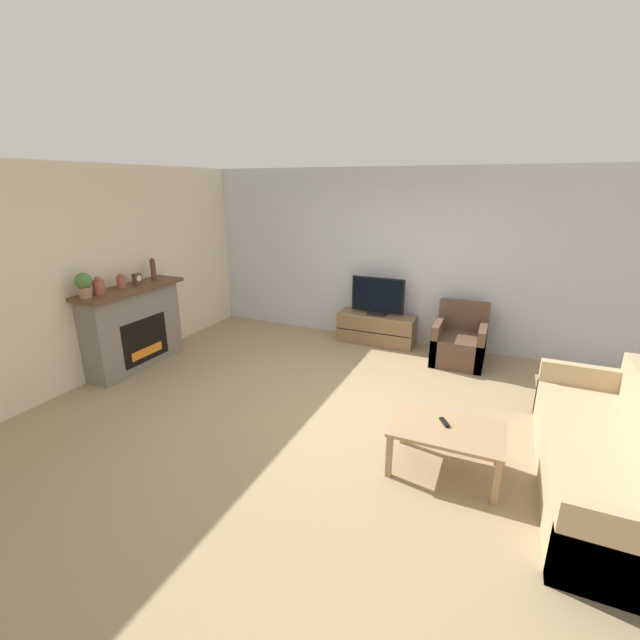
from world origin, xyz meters
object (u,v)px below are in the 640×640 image
tv_stand (376,329)px  mantel_vase_left (98,286)px  mantel_vase_centre_left (121,282)px  mantel_clock (137,279)px  fireplace (134,327)px  armchair (459,343)px  coffee_table (447,433)px  potted_plant (84,284)px  tv (378,297)px  couch (608,461)px  mantel_vase_right (153,269)px  remote (445,422)px

tv_stand → mantel_vase_left: bearing=-135.8°
mantel_vase_left → mantel_vase_centre_left: 0.34m
mantel_clock → tv_stand: mantel_clock is taller
mantel_vase_centre_left → fireplace: bearing=98.5°
armchair → coffee_table: bearing=-85.9°
fireplace → coffee_table: bearing=-8.3°
potted_plant → mantel_vase_centre_left: bearing=90.0°
mantel_vase_centre_left → tv: size_ratio=0.24×
potted_plant → couch: bearing=3.1°
mantel_vase_right → couch: bearing=-8.2°
mantel_vase_right → remote: (4.23, -1.02, -0.85)m
fireplace → mantel_vase_left: size_ratio=6.61×
mantel_vase_right → coffee_table: (4.27, -1.08, -0.92)m
mantel_vase_centre_left → potted_plant: size_ratio=0.67×
couch → mantel_vase_left: bearing=-178.9°
tv_stand → remote: size_ratio=8.17×
mantel_clock → remote: size_ratio=1.01×
mantel_vase_centre_left → mantel_clock: mantel_vase_centre_left is taller
fireplace → mantel_vase_right: 0.85m
mantel_vase_right → coffee_table: size_ratio=0.33×
mantel_clock → remote: bearing=-9.6°
mantel_vase_centre_left → armchair: 4.69m
potted_plant → tv_stand: size_ratio=0.25×
armchair → coffee_table: armchair is taller
fireplace → tv_stand: bearing=38.8°
mantel_vase_left → couch: bearing=1.1°
tv → remote: size_ratio=5.66×
tv_stand → mantel_vase_centre_left: bearing=-139.7°
fireplace → remote: size_ratio=10.19×
tv → couch: 3.80m
mantel_vase_centre_left → couch: 5.61m
fireplace → remote: bearing=-7.6°
mantel_vase_right → coffee_table: bearing=-14.2°
mantel_clock → coffee_table: bearing=-10.3°
mantel_vase_right → tv: size_ratio=0.37×
mantel_clock → coffee_table: 4.42m
mantel_vase_centre_left → potted_plant: (0.00, -0.53, 0.08)m
coffee_table → mantel_vase_centre_left: bearing=173.2°
tv_stand → remote: (1.46, -2.81, 0.20)m
mantel_vase_left → armchair: size_ratio=0.28×
tv → potted_plant: bearing=-133.9°
couch → mantel_clock: bearing=174.9°
mantel_vase_centre_left → tv: bearing=40.3°
tv_stand → fireplace: bearing=-141.2°
mantel_vase_centre_left → mantel_vase_right: (-0.00, 0.57, 0.06)m
tv → remote: (1.46, -2.81, -0.31)m
fireplace → coffee_table: 4.34m
mantel_vase_centre_left → coffee_table: mantel_vase_centre_left is taller
mantel_vase_centre_left → couch: (5.53, -0.23, -0.96)m
tv → coffee_table: tv is taller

